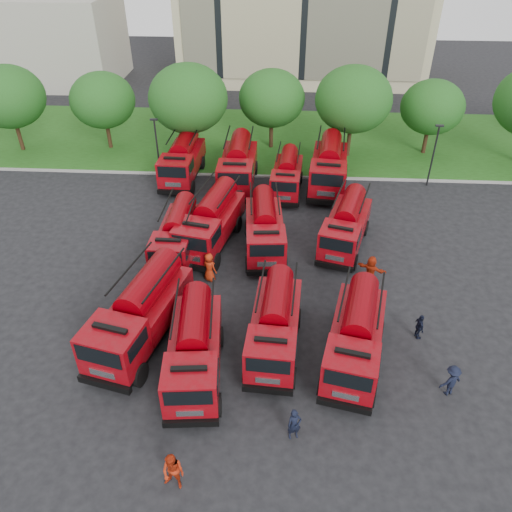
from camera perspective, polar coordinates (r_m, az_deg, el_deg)
The scene contains 30 objects.
ground at distance 27.68m, azimuth 2.01°, elevation -7.82°, with size 140.00×140.00×0.00m, color black.
lawn at distance 49.87m, azimuth 2.98°, elevation 13.19°, with size 70.00×16.00×0.12m, color #1E4713.
curb at distance 42.48m, azimuth 2.78°, elevation 9.05°, with size 70.00×0.30×0.14m, color gray.
side_building at distance 72.27m, azimuth -23.12°, elevation 21.85°, with size 18.00×12.00×10.00m, color #9F9B8D.
tree_0 at distance 50.58m, azimuth -26.47°, elevation 15.98°, with size 6.30×6.30×7.70m.
tree_1 at distance 48.30m, azimuth -17.13°, elevation 16.66°, with size 5.71×5.71×6.98m.
tree_2 at distance 44.58m, azimuth -7.75°, elevation 17.43°, with size 6.72×6.72×8.22m.
tree_3 at distance 46.41m, azimuth 1.82°, elevation 17.57°, with size 5.88×5.88×7.19m.
tree_4 at distance 45.17m, azimuth 11.09°, elevation 17.17°, with size 6.55×6.55×8.01m.
tree_5 at distance 47.76m, azimuth 19.51°, elevation 15.75°, with size 5.46×5.46×6.68m.
lamp_post_0 at distance 41.93m, azimuth -11.25°, elevation 12.29°, with size 0.60×0.25×5.11m.
lamp_post_1 at distance 42.32m, azimuth 19.66°, elevation 11.11°, with size 0.60×0.25×5.11m.
fire_truck_0 at distance 26.38m, azimuth -13.06°, elevation -6.34°, with size 4.44×8.19×3.54m.
fire_truck_1 at distance 24.36m, azimuth -7.05°, elevation -10.37°, with size 3.09×7.20×3.19m.
fire_truck_2 at distance 25.43m, azimuth 2.17°, elevation -7.78°, with size 2.86×6.96×3.10m.
fire_truck_3 at distance 25.22m, azimuth 11.34°, elevation -8.91°, with size 3.90×7.43×3.22m.
fire_truck_4 at distance 32.29m, azimuth -8.92°, elevation 2.39°, with size 2.63×6.87×3.10m.
fire_truck_5 at distance 33.14m, azimuth -5.18°, elevation 3.97°, with size 4.10×7.87×3.41m.
fire_truck_6 at distance 32.55m, azimuth 1.00°, elevation 3.22°, with size 3.01×7.14×3.17m.
fire_truck_7 at distance 33.42m, azimuth 10.24°, elevation 3.51°, with size 4.15×7.26×3.14m.
fire_truck_8 at distance 42.04m, azimuth -8.38°, elevation 10.86°, with size 2.92×7.47×3.36m.
fire_truck_9 at distance 40.53m, azimuth -2.06°, elevation 10.39°, with size 2.87×7.75×3.52m.
fire_truck_10 at distance 39.72m, azimuth 3.56°, elevation 9.26°, with size 2.66×6.45×2.88m.
fire_truck_11 at distance 40.69m, azimuth 8.33°, elevation 10.17°, with size 3.54×8.11×3.58m.
firefighter_0 at distance 23.12m, azimuth 4.30°, elevation -19.88°, with size 0.62×0.45×1.69m, color black.
firefighter_1 at distance 22.11m, azimuth -9.19°, elevation -24.47°, with size 0.94×0.51×1.92m, color #A4240C.
firefighter_2 at distance 28.29m, azimuth 17.89°, elevation -8.83°, with size 0.90×0.51×1.53m, color black.
firefighter_3 at distance 26.10m, azimuth 20.99°, elevation -14.40°, with size 1.13×0.58×1.74m, color black.
firefighter_4 at distance 30.80m, azimuth -5.25°, elevation -2.71°, with size 0.94×0.61×1.91m, color #A4240C.
firefighter_5 at distance 31.17m, azimuth 12.74°, elevation -3.04°, with size 1.81×0.78×1.95m, color #A4240C.
Camera 1 is at (0.25, -20.13, 19.01)m, focal length 35.00 mm.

